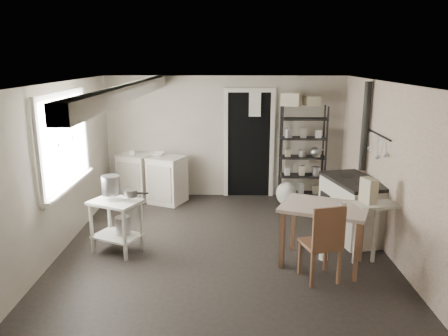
{
  "coord_description": "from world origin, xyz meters",
  "views": [
    {
      "loc": [
        0.07,
        -5.69,
        2.61
      ],
      "look_at": [
        0.0,
        0.3,
        1.1
      ],
      "focal_mm": 35.0,
      "sensor_mm": 36.0,
      "label": 1
    }
  ],
  "objects_px": {
    "prep_table": "(117,224)",
    "stove": "(353,208)",
    "base_cabinets": "(152,176)",
    "flour_sack": "(286,192)",
    "work_table": "(322,237)",
    "stockpot": "(111,185)",
    "shelf_rack": "(303,151)",
    "chair": "(320,242)"
  },
  "relations": [
    {
      "from": "prep_table",
      "to": "stove",
      "type": "xyz_separation_m",
      "value": [
        3.39,
        0.59,
        0.04
      ]
    },
    {
      "from": "base_cabinets",
      "to": "flour_sack",
      "type": "height_order",
      "value": "base_cabinets"
    },
    {
      "from": "prep_table",
      "to": "work_table",
      "type": "bearing_deg",
      "value": -7.36
    },
    {
      "from": "base_cabinets",
      "to": "flour_sack",
      "type": "xyz_separation_m",
      "value": [
        2.49,
        -0.27,
        -0.22
      ]
    },
    {
      "from": "base_cabinets",
      "to": "stockpot",
      "type": "bearing_deg",
      "value": -71.11
    },
    {
      "from": "stockpot",
      "to": "work_table",
      "type": "height_order",
      "value": "stockpot"
    },
    {
      "from": "base_cabinets",
      "to": "shelf_rack",
      "type": "relative_size",
      "value": 0.74
    },
    {
      "from": "stockpot",
      "to": "shelf_rack",
      "type": "distance_m",
      "value": 3.74
    },
    {
      "from": "stove",
      "to": "chair",
      "type": "xyz_separation_m",
      "value": [
        -0.76,
        -1.33,
        0.05
      ]
    },
    {
      "from": "flour_sack",
      "to": "stockpot",
      "type": "bearing_deg",
      "value": -143.57
    },
    {
      "from": "prep_table",
      "to": "stockpot",
      "type": "height_order",
      "value": "stockpot"
    },
    {
      "from": "prep_table",
      "to": "shelf_rack",
      "type": "bearing_deg",
      "value": 38.79
    },
    {
      "from": "stockpot",
      "to": "prep_table",
      "type": "bearing_deg",
      "value": -45.68
    },
    {
      "from": "stove",
      "to": "stockpot",
      "type": "bearing_deg",
      "value": 175.59
    },
    {
      "from": "stove",
      "to": "shelf_rack",
      "type": "bearing_deg",
      "value": 92.46
    },
    {
      "from": "work_table",
      "to": "flour_sack",
      "type": "xyz_separation_m",
      "value": [
        -0.16,
        2.37,
        -0.14
      ]
    },
    {
      "from": "stockpot",
      "to": "stove",
      "type": "height_order",
      "value": "stockpot"
    },
    {
      "from": "stockpot",
      "to": "shelf_rack",
      "type": "xyz_separation_m",
      "value": [
        2.97,
        2.27,
        0.01
      ]
    },
    {
      "from": "stockpot",
      "to": "base_cabinets",
      "type": "height_order",
      "value": "stockpot"
    },
    {
      "from": "stockpot",
      "to": "work_table",
      "type": "distance_m",
      "value": 2.89
    },
    {
      "from": "base_cabinets",
      "to": "flour_sack",
      "type": "bearing_deg",
      "value": 16.92
    },
    {
      "from": "prep_table",
      "to": "flour_sack",
      "type": "bearing_deg",
      "value": 37.96
    },
    {
      "from": "base_cabinets",
      "to": "chair",
      "type": "height_order",
      "value": "chair"
    },
    {
      "from": "prep_table",
      "to": "base_cabinets",
      "type": "distance_m",
      "value": 2.29
    },
    {
      "from": "base_cabinets",
      "to": "work_table",
      "type": "relative_size",
      "value": 1.25
    },
    {
      "from": "stockpot",
      "to": "shelf_rack",
      "type": "relative_size",
      "value": 0.15
    },
    {
      "from": "chair",
      "to": "prep_table",
      "type": "bearing_deg",
      "value": 149.05
    },
    {
      "from": "base_cabinets",
      "to": "work_table",
      "type": "distance_m",
      "value": 3.74
    },
    {
      "from": "base_cabinets",
      "to": "stove",
      "type": "distance_m",
      "value": 3.7
    },
    {
      "from": "chair",
      "to": "stove",
      "type": "bearing_deg",
      "value": 45.24
    },
    {
      "from": "base_cabinets",
      "to": "shelf_rack",
      "type": "distance_m",
      "value": 2.85
    },
    {
      "from": "stockpot",
      "to": "work_table",
      "type": "xyz_separation_m",
      "value": [
        2.81,
        -0.42,
        -0.56
      ]
    },
    {
      "from": "work_table",
      "to": "chair",
      "type": "distance_m",
      "value": 0.42
    },
    {
      "from": "prep_table",
      "to": "base_cabinets",
      "type": "relative_size",
      "value": 0.56
    },
    {
      "from": "stockpot",
      "to": "base_cabinets",
      "type": "relative_size",
      "value": 0.2
    },
    {
      "from": "chair",
      "to": "work_table",
      "type": "bearing_deg",
      "value": 58.67
    },
    {
      "from": "shelf_rack",
      "to": "flour_sack",
      "type": "distance_m",
      "value": 0.84
    },
    {
      "from": "flour_sack",
      "to": "work_table",
      "type": "bearing_deg",
      "value": -86.12
    },
    {
      "from": "chair",
      "to": "base_cabinets",
      "type": "bearing_deg",
      "value": 114.77
    },
    {
      "from": "work_table",
      "to": "flour_sack",
      "type": "bearing_deg",
      "value": 93.88
    },
    {
      "from": "stove",
      "to": "chair",
      "type": "height_order",
      "value": "chair"
    },
    {
      "from": "shelf_rack",
      "to": "chair",
      "type": "distance_m",
      "value": 3.13
    }
  ]
}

